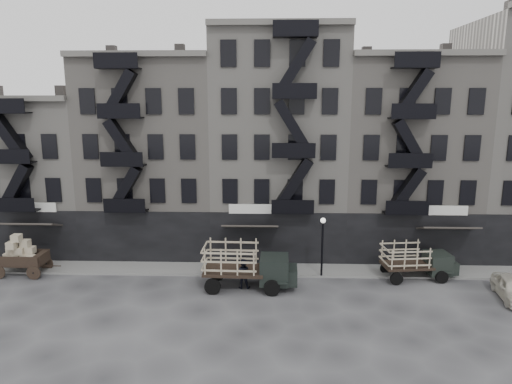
{
  "coord_description": "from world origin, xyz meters",
  "views": [
    {
      "loc": [
        -0.57,
        -27.32,
        12.28
      ],
      "look_at": [
        -1.59,
        4.0,
        5.74
      ],
      "focal_mm": 32.0,
      "sensor_mm": 36.0,
      "label": 1
    }
  ],
  "objects_px": {
    "wagon": "(20,252)",
    "stake_truck_west": "(247,263)",
    "stake_truck_east": "(417,259)",
    "pedestrian_mid": "(243,274)"
  },
  "relations": [
    {
      "from": "wagon",
      "to": "stake_truck_west",
      "type": "xyz_separation_m",
      "value": [
        16.03,
        -1.8,
        0.05
      ]
    },
    {
      "from": "wagon",
      "to": "pedestrian_mid",
      "type": "height_order",
      "value": "wagon"
    },
    {
      "from": "stake_truck_west",
      "to": "pedestrian_mid",
      "type": "bearing_deg",
      "value": -170.84
    },
    {
      "from": "stake_truck_west",
      "to": "pedestrian_mid",
      "type": "xyz_separation_m",
      "value": [
        -0.28,
        -0.04,
        -0.72
      ]
    },
    {
      "from": "wagon",
      "to": "stake_truck_west",
      "type": "height_order",
      "value": "stake_truck_west"
    },
    {
      "from": "stake_truck_west",
      "to": "stake_truck_east",
      "type": "height_order",
      "value": "stake_truck_west"
    },
    {
      "from": "stake_truck_east",
      "to": "wagon",
      "type": "bearing_deg",
      "value": 173.79
    },
    {
      "from": "stake_truck_east",
      "to": "stake_truck_west",
      "type": "bearing_deg",
      "value": -176.98
    },
    {
      "from": "stake_truck_east",
      "to": "pedestrian_mid",
      "type": "bearing_deg",
      "value": -177.03
    },
    {
      "from": "stake_truck_west",
      "to": "stake_truck_east",
      "type": "relative_size",
      "value": 1.18
    }
  ]
}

